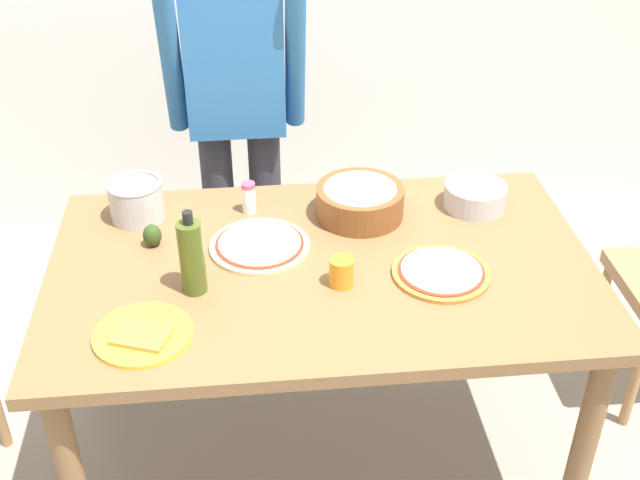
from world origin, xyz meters
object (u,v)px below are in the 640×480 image
Objects in this scene: mixing_bowl_steel at (475,196)px; olive_oil_bottle at (192,257)px; dining_table at (322,288)px; person_cook at (237,105)px; steel_pot at (136,200)px; cup_orange at (341,272)px; plate_with_slice at (143,335)px; pizza_raw_on_board at (260,245)px; pizza_cooked_on_tray at (441,272)px; popcorn_bowl at (360,199)px; salt_shaker at (249,198)px; avocado at (152,235)px.

olive_oil_bottle is at bearing -157.93° from mixing_bowl_steel.
person_cook is (-0.23, 0.76, 0.27)m from dining_table.
steel_pot is 2.04× the size of cup_orange.
steel_pot is (-0.06, 0.60, 0.06)m from plate_with_slice.
steel_pot is at bearing 150.80° from pizza_raw_on_board.
pizza_cooked_on_tray is 1.01× the size of popcorn_bowl.
mixing_bowl_steel is 0.73m from salt_shaker.
popcorn_bowl is at bearing 39.87° from plate_with_slice.
steel_pot is 0.18m from avocado.
pizza_cooked_on_tray is at bearing 12.95° from plate_with_slice.
person_cook reaches higher than mixing_bowl_steel.
pizza_cooked_on_tray is at bearing -16.06° from avocado.
olive_oil_bottle is at bearing -64.77° from steel_pot.
plate_with_slice is (-0.27, -1.04, -0.17)m from person_cook.
pizza_cooked_on_tray is at bearing -20.63° from pizza_raw_on_board.
cup_orange reaches higher than avocado.
person_cook is at bearing 123.60° from pizza_cooked_on_tray.
pizza_cooked_on_tray is 0.67m from salt_shaker.
popcorn_bowl reaches higher than mixing_bowl_steel.
mixing_bowl_steel is (0.38, 0.01, -0.02)m from popcorn_bowl.
plate_with_slice is at bearing -151.64° from mixing_bowl_steel.
avocado is (-0.13, 0.24, -0.08)m from olive_oil_bottle.
salt_shaker is (-0.20, 0.31, 0.14)m from dining_table.
cup_orange is (-0.48, -0.38, 0.00)m from mixing_bowl_steel.
mixing_bowl_steel reaches higher than pizza_raw_on_board.
steel_pot is at bearing 150.53° from dining_table.
mixing_bowl_steel is (0.71, 0.17, 0.03)m from pizza_raw_on_board.
pizza_raw_on_board is at bearing -166.56° from mixing_bowl_steel.
avocado reaches higher than pizza_cooked_on_tray.
pizza_raw_on_board is at bearing -8.31° from avocado.
plate_with_slice is at bearing -150.41° from dining_table.
pizza_cooked_on_tray is at bearing 0.06° from olive_oil_bottle.
salt_shaker is (-0.02, 0.21, 0.04)m from pizza_raw_on_board.
pizza_cooked_on_tray is 0.85m from plate_with_slice.
salt_shaker is (-0.73, 0.04, 0.01)m from mixing_bowl_steel.
pizza_raw_on_board is 4.35× the size of avocado.
pizza_raw_on_board is 0.33m from avocado.
steel_pot is at bearing 177.72° from mixing_bowl_steel.
pizza_cooked_on_tray is at bearing -24.42° from steel_pot.
pizza_cooked_on_tray is (0.56, -0.85, -0.17)m from person_cook.
plate_with_slice is at bearing -89.58° from avocado.
cup_orange is at bearing -34.98° from steel_pot.
person_cook is 0.56m from steel_pot.
olive_oil_bottle reaches higher than mixing_bowl_steel.
dining_table is 6.25× the size of olive_oil_bottle.
dining_table is 5.71× the size of popcorn_bowl.
steel_pot reaches higher than dining_table.
pizza_raw_on_board is at bearing -83.26° from salt_shaker.
person_cook is at bearing 93.20° from salt_shaker.
person_cook is at bearing 94.35° from pizza_raw_on_board.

